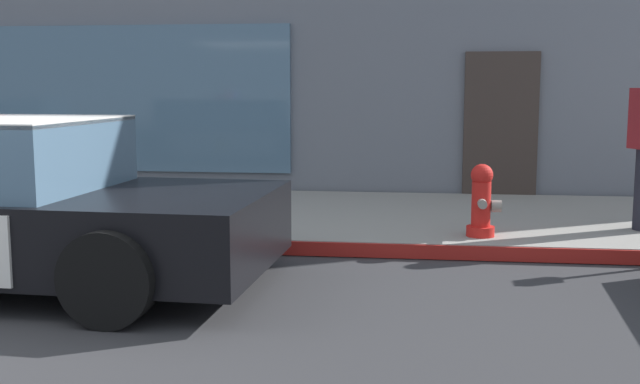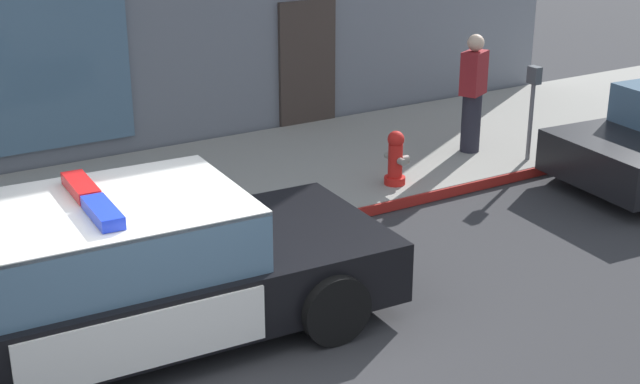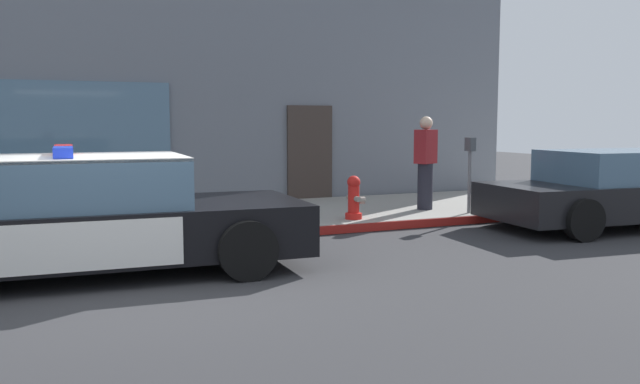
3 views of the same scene
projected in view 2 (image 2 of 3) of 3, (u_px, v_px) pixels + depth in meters
name	position (u px, v px, depth m)	size (l,w,h in m)	color
ground	(193.00, 362.00, 8.09)	(48.00, 48.00, 0.00)	#303033
sidewalk	(67.00, 217.00, 11.09)	(48.00, 3.52, 0.15)	gray
curb_red_paint	(116.00, 271.00, 9.67)	(28.80, 0.04, 0.14)	maroon
police_cruiser	(115.00, 275.00, 8.21)	(5.17, 2.33, 1.49)	black
fire_hydrant	(396.00, 158.00, 11.83)	(0.34, 0.39, 0.73)	red
pedestrian_on_sidewalk	(473.00, 93.00, 12.95)	(0.47, 0.41, 1.71)	#23232D
parking_meter	(533.00, 96.00, 12.57)	(0.12, 0.18, 1.34)	slate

